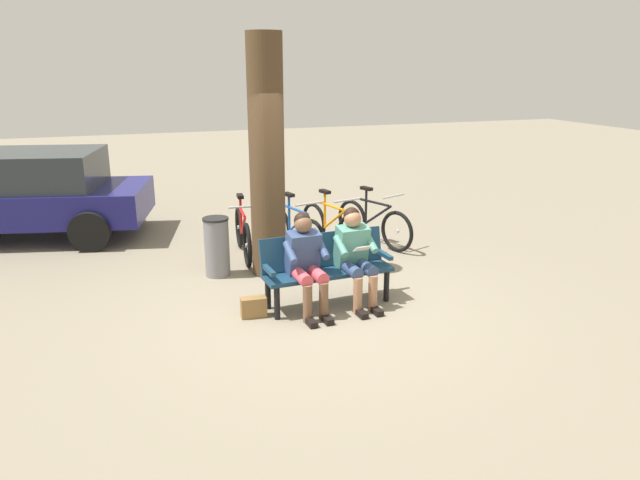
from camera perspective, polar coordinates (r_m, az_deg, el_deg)
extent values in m
plane|color=gray|center=(7.32, 0.26, -6.52)|extent=(40.00, 40.00, 0.00)
cube|color=navy|center=(7.27, 0.79, -3.09)|extent=(1.62, 0.53, 0.05)
cube|color=navy|center=(7.36, 0.21, -0.91)|extent=(1.61, 0.22, 0.42)
cube|color=navy|center=(7.55, 6.10, -1.36)|extent=(0.08, 0.40, 0.05)
cube|color=navy|center=(6.98, -4.95, -2.85)|extent=(0.08, 0.40, 0.05)
cylinder|color=black|center=(7.51, 6.37, -4.38)|extent=(0.07, 0.07, 0.40)
cylinder|color=black|center=(6.97, -4.13, -6.03)|extent=(0.07, 0.07, 0.40)
cylinder|color=black|center=(7.79, 5.16, -3.56)|extent=(0.07, 0.07, 0.40)
cylinder|color=black|center=(7.27, -4.99, -5.07)|extent=(0.07, 0.07, 0.40)
cube|color=#4C8C7A|center=(7.32, 3.03, -0.62)|extent=(0.40, 0.33, 0.55)
sphere|color=#A87554|center=(7.21, 3.14, 2.03)|extent=(0.21, 0.21, 0.21)
sphere|color=black|center=(7.23, 3.04, 2.37)|extent=(0.20, 0.20, 0.20)
cylinder|color=#334772|center=(7.27, 4.39, -2.61)|extent=(0.17, 0.41, 0.15)
cylinder|color=#A87554|center=(7.19, 5.07, -5.09)|extent=(0.11, 0.11, 0.45)
cube|color=black|center=(7.18, 5.40, -6.77)|extent=(0.10, 0.22, 0.07)
cylinder|color=#4C8C7A|center=(7.29, 4.86, -0.22)|extent=(0.11, 0.31, 0.23)
cylinder|color=#334772|center=(7.18, 2.97, -2.82)|extent=(0.17, 0.41, 0.15)
cylinder|color=#A87554|center=(7.11, 3.63, -5.33)|extent=(0.11, 0.11, 0.45)
cube|color=black|center=(7.10, 3.96, -7.03)|extent=(0.10, 0.22, 0.07)
cylinder|color=#4C8C7A|center=(7.12, 2.00, -0.58)|extent=(0.11, 0.31, 0.23)
cube|color=silver|center=(7.05, 4.09, -0.82)|extent=(0.21, 0.13, 0.09)
cube|color=#334772|center=(7.08, -1.65, -1.21)|extent=(0.40, 0.33, 0.55)
sphere|color=brown|center=(6.96, -1.62, 1.52)|extent=(0.21, 0.21, 0.21)
sphere|color=black|center=(6.98, -1.71, 1.87)|extent=(0.20, 0.20, 0.20)
cylinder|color=#D84C59|center=(7.01, -0.28, -3.28)|extent=(0.17, 0.41, 0.15)
cylinder|color=brown|center=(6.94, 0.35, -5.86)|extent=(0.11, 0.11, 0.45)
cube|color=black|center=(6.93, 0.67, -7.61)|extent=(0.10, 0.22, 0.07)
cylinder|color=#334772|center=(7.03, 0.22, -0.81)|extent=(0.11, 0.31, 0.23)
cylinder|color=#D84C59|center=(6.94, -1.81, -3.50)|extent=(0.17, 0.41, 0.15)
cylinder|color=brown|center=(6.87, -1.19, -6.11)|extent=(0.11, 0.11, 0.45)
cube|color=black|center=(6.86, -0.87, -7.87)|extent=(0.10, 0.22, 0.07)
cylinder|color=#334772|center=(6.89, -2.85, -1.19)|extent=(0.11, 0.31, 0.23)
cube|color=olive|center=(7.08, -6.36, -6.40)|extent=(0.31, 0.16, 0.24)
cylinder|color=#4C3823|center=(8.14, -5.10, 7.77)|extent=(0.48, 0.48, 3.27)
cylinder|color=slate|center=(8.41, -9.82, -0.74)|extent=(0.34, 0.34, 0.80)
cylinder|color=black|center=(8.30, -9.96, 2.00)|extent=(0.36, 0.36, 0.03)
torus|color=black|center=(9.43, 7.36, 0.81)|extent=(0.29, 0.64, 0.66)
cylinder|color=silver|center=(9.43, 7.36, 0.81)|extent=(0.07, 0.07, 0.06)
torus|color=black|center=(10.12, 3.08, 2.01)|extent=(0.29, 0.64, 0.66)
cylinder|color=silver|center=(10.12, 3.08, 2.01)|extent=(0.07, 0.07, 0.06)
cylinder|color=black|center=(9.68, 5.20, 3.60)|extent=(0.27, 0.60, 0.04)
cylinder|color=black|center=(9.67, 5.51, 2.37)|extent=(0.25, 0.57, 0.43)
cylinder|color=black|center=(9.82, 4.42, 3.33)|extent=(0.04, 0.04, 0.55)
cube|color=black|center=(9.76, 4.46, 4.93)|extent=(0.16, 0.24, 0.05)
cylinder|color=#B2B2B7|center=(9.37, 7.02, 4.18)|extent=(0.46, 0.20, 0.03)
torus|color=black|center=(9.09, 2.92, 0.31)|extent=(0.22, 0.65, 0.66)
cylinder|color=silver|center=(9.09, 2.92, 0.31)|extent=(0.06, 0.07, 0.06)
torus|color=black|center=(9.89, -0.60, 1.69)|extent=(0.22, 0.65, 0.66)
cylinder|color=silver|center=(9.89, -0.60, 1.69)|extent=(0.06, 0.07, 0.06)
cylinder|color=orange|center=(9.39, 1.10, 3.26)|extent=(0.19, 0.62, 0.04)
cylinder|color=orange|center=(9.37, 1.37, 1.98)|extent=(0.19, 0.59, 0.43)
cylinder|color=orange|center=(9.55, 0.47, 3.01)|extent=(0.04, 0.04, 0.55)
cube|color=black|center=(9.49, 0.47, 4.65)|extent=(0.14, 0.24, 0.05)
cylinder|color=#B2B2B7|center=(9.03, 2.59, 3.81)|extent=(0.47, 0.15, 0.03)
torus|color=black|center=(8.86, -0.63, -0.09)|extent=(0.22, 0.65, 0.66)
cylinder|color=silver|center=(8.86, -0.63, -0.09)|extent=(0.06, 0.07, 0.06)
torus|color=black|center=(9.70, -3.94, 1.34)|extent=(0.22, 0.65, 0.66)
cylinder|color=silver|center=(9.70, -3.94, 1.34)|extent=(0.06, 0.07, 0.06)
cylinder|color=#1E519E|center=(9.18, -2.39, 2.94)|extent=(0.20, 0.62, 0.04)
cylinder|color=#1E519E|center=(9.16, -2.11, 1.63)|extent=(0.19, 0.59, 0.43)
cylinder|color=#1E519E|center=(9.35, -2.97, 2.68)|extent=(0.04, 0.04, 0.55)
cube|color=black|center=(9.29, -3.00, 4.36)|extent=(0.14, 0.24, 0.05)
cylinder|color=#B2B2B7|center=(8.80, -1.01, 3.50)|extent=(0.47, 0.15, 0.03)
torus|color=black|center=(8.72, -6.97, -0.50)|extent=(0.12, 0.66, 0.66)
cylinder|color=silver|center=(8.72, -6.97, -0.50)|extent=(0.06, 0.06, 0.06)
torus|color=black|center=(9.69, -7.74, 1.22)|extent=(0.12, 0.66, 0.66)
cylinder|color=silver|center=(9.69, -7.74, 1.22)|extent=(0.06, 0.06, 0.06)
cylinder|color=#B71414|center=(9.11, -7.46, 2.70)|extent=(0.10, 0.63, 0.04)
cylinder|color=#B71414|center=(9.08, -7.35, 1.36)|extent=(0.10, 0.60, 0.43)
cylinder|color=#B71414|center=(9.30, -7.58, 2.49)|extent=(0.04, 0.04, 0.55)
cube|color=black|center=(9.24, -7.64, 4.17)|extent=(0.11, 0.23, 0.05)
cylinder|color=#B2B2B7|center=(8.67, -7.18, 3.17)|extent=(0.48, 0.08, 0.03)
cube|color=navy|center=(11.27, -26.86, 3.12)|extent=(4.50, 2.72, 0.55)
cube|color=#262D33|center=(11.10, -26.27, 6.06)|extent=(2.63, 2.15, 0.60)
cylinder|color=black|center=(10.08, -21.12, 0.78)|extent=(0.67, 0.36, 0.64)
cylinder|color=black|center=(11.77, -18.98, 3.15)|extent=(0.67, 0.36, 0.64)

